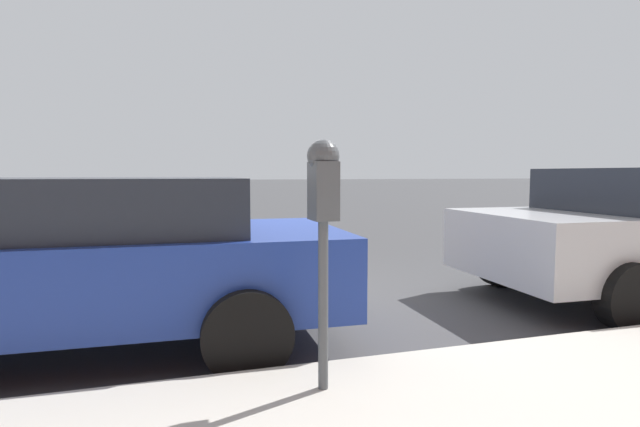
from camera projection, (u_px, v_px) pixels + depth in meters
name	position (u px, v px, depth m)	size (l,w,h in m)	color
ground_plane	(272.00, 302.00, 5.55)	(220.00, 220.00, 0.00)	#424244
parking_meter	(323.00, 200.00, 2.90)	(0.21, 0.19, 1.48)	#4C5156
car_blue	(54.00, 260.00, 3.92)	(2.12, 4.73, 1.40)	navy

